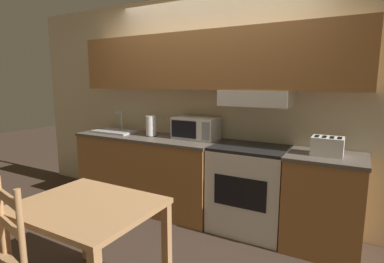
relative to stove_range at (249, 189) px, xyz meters
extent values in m
plane|color=#3D2D23|center=(-0.58, 0.28, -0.45)|extent=(16.00, 16.00, 0.00)
cube|color=beige|center=(-0.58, 0.31, 0.82)|extent=(5.67, 0.05, 2.55)
cube|color=#A36B38|center=(-0.58, 0.12, 1.33)|extent=(3.27, 0.32, 0.62)
cube|color=white|center=(0.00, 0.12, 0.94)|extent=(0.71, 0.34, 0.16)
cube|color=#A36B38|center=(-1.30, -0.01, -0.02)|extent=(1.83, 0.59, 0.86)
cube|color=brown|center=(-1.30, -0.01, 0.43)|extent=(1.85, 0.61, 0.04)
cube|color=#A36B38|center=(0.72, -0.01, -0.02)|extent=(0.66, 0.59, 0.86)
cube|color=brown|center=(0.72, -0.01, 0.43)|extent=(0.68, 0.61, 0.04)
cube|color=white|center=(0.00, 0.00, -0.02)|extent=(0.75, 0.56, 0.87)
cube|color=black|center=(0.00, 0.00, 0.44)|extent=(0.75, 0.56, 0.03)
cube|color=black|center=(0.00, -0.28, 0.05)|extent=(0.53, 0.01, 0.30)
cylinder|color=black|center=(-0.17, -0.11, 0.45)|extent=(0.11, 0.11, 0.01)
cylinder|color=black|center=(0.17, -0.11, 0.45)|extent=(0.11, 0.11, 0.01)
cylinder|color=black|center=(-0.17, 0.11, 0.45)|extent=(0.11, 0.11, 0.01)
cylinder|color=black|center=(0.17, 0.11, 0.45)|extent=(0.11, 0.11, 0.01)
cube|color=white|center=(-0.68, 0.11, 0.57)|extent=(0.51, 0.28, 0.25)
cube|color=black|center=(-0.77, -0.04, 0.57)|extent=(0.32, 0.01, 0.19)
cube|color=gray|center=(-0.49, -0.04, 0.57)|extent=(0.09, 0.01, 0.19)
cube|color=white|center=(0.72, -0.01, 0.53)|extent=(0.27, 0.21, 0.16)
cube|color=black|center=(0.58, -0.01, 0.56)|extent=(0.01, 0.02, 0.02)
cube|color=black|center=(0.63, -0.01, 0.61)|extent=(0.04, 0.15, 0.01)
cube|color=black|center=(0.69, -0.01, 0.61)|extent=(0.04, 0.15, 0.01)
cube|color=black|center=(0.75, -0.01, 0.61)|extent=(0.04, 0.15, 0.01)
cube|color=black|center=(0.81, -0.01, 0.61)|extent=(0.04, 0.15, 0.01)
cube|color=#B7BABF|center=(-1.82, -0.01, 0.46)|extent=(0.58, 0.34, 0.02)
cube|color=#4C4F54|center=(-1.82, -0.03, 0.47)|extent=(0.49, 0.25, 0.01)
cylinder|color=#B7BABF|center=(-1.82, 0.12, 0.59)|extent=(0.02, 0.02, 0.23)
cylinder|color=#B7BABF|center=(-1.82, 0.06, 0.70)|extent=(0.02, 0.12, 0.02)
cylinder|color=black|center=(-1.24, -0.01, 0.45)|extent=(0.14, 0.14, 0.01)
cylinder|color=white|center=(-1.24, -0.01, 0.58)|extent=(0.12, 0.12, 0.24)
cube|color=tan|center=(-0.64, -1.55, 0.26)|extent=(0.93, 0.75, 0.04)
cube|color=tan|center=(-1.07, -1.89, -0.11)|extent=(0.06, 0.06, 0.69)
cube|color=tan|center=(-1.07, -1.21, -0.11)|extent=(0.06, 0.06, 0.69)
cube|color=tan|center=(-0.22, -1.21, -0.11)|extent=(0.06, 0.06, 0.69)
cylinder|color=tan|center=(-0.99, -1.93, 0.27)|extent=(0.04, 0.04, 0.52)
cylinder|color=tan|center=(-0.66, -2.00, 0.27)|extent=(0.04, 0.04, 0.52)
cube|color=tan|center=(-0.83, -1.96, 0.42)|extent=(0.34, 0.10, 0.06)
cube|color=tan|center=(-0.83, -1.96, 0.24)|extent=(0.34, 0.10, 0.06)
camera|label=1|loc=(0.93, -2.90, 1.10)|focal=28.00mm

